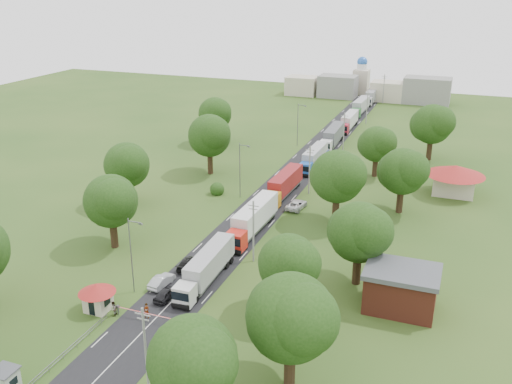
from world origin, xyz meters
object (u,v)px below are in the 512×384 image
at_px(boom_barrier, 141,313).
at_px(guard_booth, 97,294).
at_px(pedestrian_near, 147,311).
at_px(info_sign, 327,156).
at_px(truck_0, 207,267).
at_px(car_lane_mid, 162,281).
at_px(car_lane_front, 166,294).

height_order(boom_barrier, guard_booth, guard_booth).
bearing_deg(guard_booth, pedestrian_near, 4.59).
relative_size(info_sign, truck_0, 0.29).
bearing_deg(guard_booth, truck_0, 49.37).
bearing_deg(car_lane_mid, pedestrian_near, 111.20).
distance_m(guard_booth, car_lane_mid, 8.76).
xyz_separation_m(truck_0, car_lane_front, (-2.91, -5.62, -1.42)).
xyz_separation_m(info_sign, truck_0, (-3.29, -49.38, -0.90)).
distance_m(boom_barrier, car_lane_front, 5.02).
bearing_deg(car_lane_mid, truck_0, -142.91).
xyz_separation_m(info_sign, car_lane_front, (-6.20, -55.00, -2.32)).
bearing_deg(guard_booth, car_lane_mid, 60.90).
height_order(guard_booth, car_lane_front, guard_booth).
height_order(car_lane_front, pedestrian_near, pedestrian_near).
distance_m(guard_booth, truck_0, 13.99).
xyz_separation_m(boom_barrier, pedestrian_near, (0.40, 0.50, 0.05)).
relative_size(car_lane_front, pedestrian_near, 2.12).
xyz_separation_m(boom_barrier, car_lane_front, (0.36, 5.00, -0.21)).
height_order(guard_booth, truck_0, truck_0).
relative_size(boom_barrier, car_lane_front, 2.32).
relative_size(boom_barrier, guard_booth, 2.10).
distance_m(info_sign, car_lane_mid, 53.14).
bearing_deg(car_lane_front, truck_0, -115.54).
bearing_deg(boom_barrier, car_lane_mid, 102.28).
bearing_deg(car_lane_mid, car_lane_front, 133.23).
bearing_deg(info_sign, guard_booth, -101.68).
bearing_deg(car_lane_front, pedestrian_near, 92.38).
bearing_deg(info_sign, car_lane_front, -96.43).
distance_m(guard_booth, pedestrian_near, 6.38).
bearing_deg(info_sign, boom_barrier, -96.24).
xyz_separation_m(info_sign, car_lane_mid, (-8.20, -52.46, -2.29)).
bearing_deg(info_sign, car_lane_mid, -98.88).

